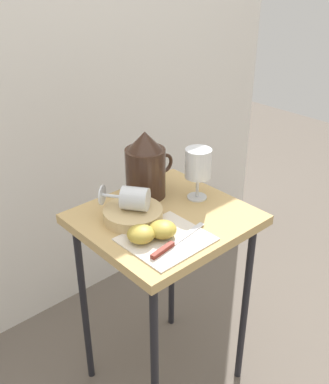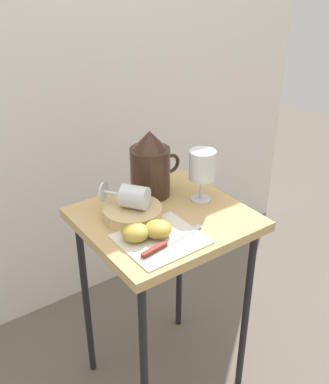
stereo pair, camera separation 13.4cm
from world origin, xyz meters
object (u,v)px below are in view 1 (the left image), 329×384
(apple_half_right, at_px, (163,229))
(knife, at_px, (171,245))
(basket_tray, at_px, (133,214))
(wine_glass_tipped_near, at_px, (133,198))
(wine_glass_upright, at_px, (198,166))
(pitcher, at_px, (146,170))
(apple_half_left, at_px, (141,234))
(table, at_px, (164,238))

(apple_half_right, bearing_deg, knife, -106.81)
(basket_tray, relative_size, wine_glass_tipped_near, 1.16)
(basket_tray, bearing_deg, knife, -94.24)
(wine_glass_tipped_near, xyz_separation_m, knife, (-0.02, -0.18, -0.06))
(wine_glass_upright, bearing_deg, pitcher, 131.38)
(apple_half_left, height_order, apple_half_right, same)
(table, relative_size, apple_half_right, 8.97)
(basket_tray, xyz_separation_m, apple_half_left, (-0.06, -0.11, 0.01))
(knife, bearing_deg, wine_glass_upright, 30.52)
(basket_tray, height_order, knife, basket_tray)
(wine_glass_upright, height_order, knife, wine_glass_upright)
(basket_tray, relative_size, apple_half_left, 2.27)
(table, bearing_deg, apple_half_left, -156.20)
(wine_glass_upright, bearing_deg, wine_glass_tipped_near, 171.60)
(wine_glass_tipped_near, relative_size, apple_half_right, 1.96)
(table, distance_m, basket_tray, 0.14)
(pitcher, xyz_separation_m, wine_glass_tipped_near, (-0.12, -0.09, -0.02))
(pitcher, bearing_deg, basket_tray, -144.30)
(apple_half_left, bearing_deg, wine_glass_tipped_near, 60.91)
(apple_half_left, relative_size, apple_half_right, 1.00)
(table, height_order, pitcher, pitcher)
(pitcher, distance_m, wine_glass_upright, 0.17)
(wine_glass_upright, bearing_deg, apple_half_left, -165.89)
(wine_glass_tipped_near, relative_size, knife, 0.69)
(table, relative_size, knife, 3.15)
(table, distance_m, apple_half_right, 0.16)
(pitcher, xyz_separation_m, apple_half_right, (-0.12, -0.22, -0.06))
(basket_tray, bearing_deg, table, -27.74)
(table, bearing_deg, basket_tray, 152.26)
(wine_glass_upright, bearing_deg, basket_tray, 171.87)
(basket_tray, relative_size, wine_glass_upright, 1.05)
(apple_half_left, distance_m, apple_half_right, 0.06)
(wine_glass_tipped_near, bearing_deg, apple_half_right, -90.45)
(table, distance_m, knife, 0.19)
(apple_half_right, xyz_separation_m, knife, (-0.02, -0.05, -0.02))
(apple_half_right, bearing_deg, table, 45.51)
(apple_half_left, height_order, knife, apple_half_left)
(apple_half_right, height_order, knife, apple_half_right)
(pitcher, height_order, wine_glass_tipped_near, pitcher)
(table, distance_m, wine_glass_upright, 0.25)
(wine_glass_tipped_near, distance_m, apple_half_left, 0.13)
(pitcher, relative_size, knife, 0.99)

